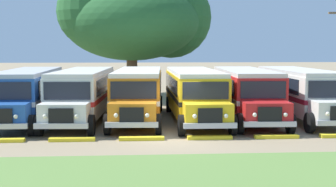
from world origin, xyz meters
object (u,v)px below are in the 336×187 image
object	(u,v)px
parked_bus_slot_1	(83,92)
broad_shade_tree	(136,19)
parked_bus_slot_0	(28,92)
parked_bus_slot_2	(138,92)
parked_bus_slot_3	(194,92)
parked_bus_slot_5	(300,91)
parked_bus_slot_4	(246,91)

from	to	relation	value
parked_bus_slot_1	broad_shade_tree	bearing A→B (deg)	169.82
parked_bus_slot_0	broad_shade_tree	size ratio (longest dim) A/B	0.87
parked_bus_slot_1	broad_shade_tree	world-z (taller)	broad_shade_tree
parked_bus_slot_1	parked_bus_slot_2	bearing A→B (deg)	95.42
parked_bus_slot_3	broad_shade_tree	size ratio (longest dim) A/B	0.87
parked_bus_slot_0	parked_bus_slot_2	bearing A→B (deg)	89.63
parked_bus_slot_0	broad_shade_tree	bearing A→B (deg)	153.45
parked_bus_slot_2	parked_bus_slot_3	distance (m)	3.17
parked_bus_slot_0	parked_bus_slot_2	world-z (taller)	same
parked_bus_slot_2	parked_bus_slot_5	size ratio (longest dim) A/B	1.01
parked_bus_slot_4	parked_bus_slot_5	distance (m)	3.23
parked_bus_slot_3	parked_bus_slot_4	distance (m)	3.01
parked_bus_slot_3	parked_bus_slot_5	bearing A→B (deg)	93.23
parked_bus_slot_1	parked_bus_slot_2	xyz separation A→B (m)	(3.12, 0.10, 0.00)
parked_bus_slot_4	parked_bus_slot_0	bearing A→B (deg)	-88.82
parked_bus_slot_3	parked_bus_slot_4	bearing A→B (deg)	94.18
parked_bus_slot_1	parked_bus_slot_4	world-z (taller)	same
broad_shade_tree	parked_bus_slot_3	bearing A→B (deg)	-76.24
parked_bus_slot_0	parked_bus_slot_3	size ratio (longest dim) A/B	1.00
parked_bus_slot_3	broad_shade_tree	bearing A→B (deg)	-166.07
parked_bus_slot_3	broad_shade_tree	xyz separation A→B (m)	(-3.17, 12.93, 4.84)
parked_bus_slot_4	parked_bus_slot_1	bearing A→B (deg)	-88.56
parked_bus_slot_2	parked_bus_slot_3	size ratio (longest dim) A/B	1.01
parked_bus_slot_0	parked_bus_slot_3	bearing A→B (deg)	86.72
parked_bus_slot_0	parked_bus_slot_5	world-z (taller)	same
parked_bus_slot_3	broad_shade_tree	distance (m)	14.16
broad_shade_tree	parked_bus_slot_1	bearing A→B (deg)	-103.84
parked_bus_slot_1	parked_bus_slot_3	bearing A→B (deg)	90.12
parked_bus_slot_0	broad_shade_tree	xyz separation A→B (m)	(6.16, 12.43, 4.84)
parked_bus_slot_2	parked_bus_slot_5	world-z (taller)	same
parked_bus_slot_1	parked_bus_slot_0	bearing A→B (deg)	-88.47
parked_bus_slot_0	parked_bus_slot_3	xyz separation A→B (m)	(9.32, -0.50, 0.00)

